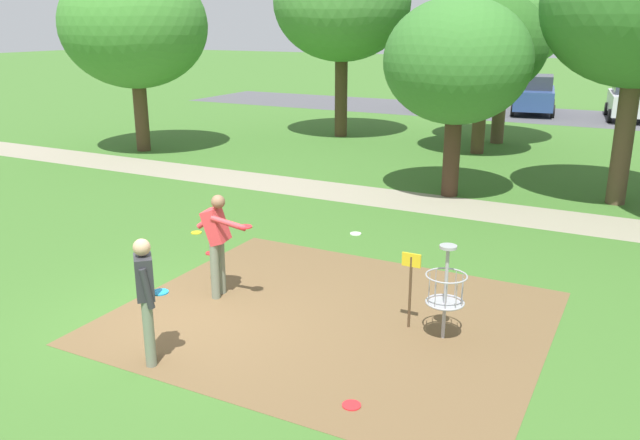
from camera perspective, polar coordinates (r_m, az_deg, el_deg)
ground_plane at (r=10.10m, az=-11.96°, el=-8.56°), size 160.00×160.00×0.00m
dirt_tee_pad at (r=9.96m, az=0.98°, el=-8.50°), size 6.23×5.27×0.01m
disc_golf_basket at (r=9.23m, az=10.66°, el=-5.86°), size 0.98×0.58×1.39m
player_foreground_watching at (r=10.47m, az=-9.01°, el=-1.63°), size 1.16×0.42×1.71m
player_throwing at (r=8.63m, az=-15.06°, el=-6.30°), size 0.45×0.45×1.71m
frisbee_by_tee at (r=13.72m, az=3.16°, el=-1.21°), size 0.24×0.24×0.02m
frisbee_mid_grass at (r=14.03m, az=-10.82°, el=-1.09°), size 0.23×0.23×0.02m
frisbee_far_left at (r=7.88m, az=2.79°, el=-15.97°), size 0.22×0.22×0.02m
frisbee_far_right at (r=12.74m, az=-9.50°, el=-2.88°), size 0.24×0.24×0.02m
tree_near_right at (r=24.74m, az=16.11°, el=17.05°), size 4.68×4.68×6.59m
tree_mid_left at (r=25.38m, az=1.94°, el=18.59°), size 5.12×5.12×7.20m
tree_mid_center at (r=16.60m, az=11.96°, el=13.44°), size 3.61×3.61×4.92m
tree_mid_right at (r=23.20m, az=-16.03°, el=16.09°), size 4.83×4.83×6.24m
tree_far_left at (r=22.53m, az=14.27°, el=14.70°), size 4.07×4.07×5.33m
parking_lot_strip at (r=33.48m, az=17.28°, el=8.90°), size 36.00×6.00×0.01m
parked_car_leftmost at (r=34.04m, az=11.33°, el=11.01°), size 2.41×4.41×1.84m
parked_car_center_left at (r=33.77m, az=18.33°, el=10.44°), size 2.45×4.43×1.84m
parked_car_center_right at (r=33.25m, az=25.70°, el=9.54°), size 2.38×4.40×1.84m
gravel_path at (r=16.63m, az=5.61°, el=1.97°), size 40.00×1.77×0.00m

